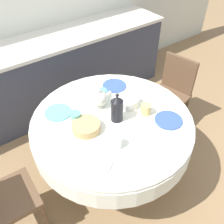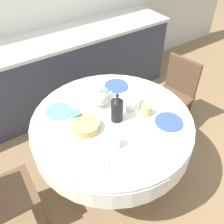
% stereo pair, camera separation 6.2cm
% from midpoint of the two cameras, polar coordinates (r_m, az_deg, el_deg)
% --- Properties ---
extents(ground_plane, '(12.00, 12.00, 0.00)m').
position_cam_midpoint_polar(ground_plane, '(2.66, 0.69, -13.76)').
color(ground_plane, '#8E704C').
extents(kitchen_counter, '(3.24, 0.64, 0.94)m').
position_cam_midpoint_polar(kitchen_counter, '(3.23, -13.08, 8.20)').
color(kitchen_counter, '#383D4C').
rests_on(kitchen_counter, ground_plane).
extents(dining_table, '(1.37, 1.37, 0.77)m').
position_cam_midpoint_polar(dining_table, '(2.17, 0.82, -4.03)').
color(dining_table, tan).
rests_on(dining_table, ground_plane).
extents(chair_left, '(0.47, 0.47, 0.87)m').
position_cam_midpoint_polar(chair_left, '(2.91, 14.74, 4.38)').
color(chair_left, brown).
rests_on(chair_left, ground_plane).
extents(plate_near_left, '(0.23, 0.23, 0.01)m').
position_cam_midpoint_polar(plate_near_left, '(1.78, -3.40, -11.45)').
color(plate_near_left, white).
rests_on(plate_near_left, dining_table).
extents(cup_near_left, '(0.09, 0.09, 0.09)m').
position_cam_midpoint_polar(cup_near_left, '(1.84, 1.49, -6.90)').
color(cup_near_left, white).
rests_on(cup_near_left, dining_table).
extents(plate_near_right, '(0.23, 0.23, 0.01)m').
position_cam_midpoint_polar(plate_near_right, '(2.11, 13.67, -2.20)').
color(plate_near_right, '#3856AD').
rests_on(plate_near_right, dining_table).
extents(cup_near_right, '(0.09, 0.09, 0.09)m').
position_cam_midpoint_polar(cup_near_right, '(2.12, 8.68, 0.41)').
color(cup_near_right, '#DBB766').
rests_on(cup_near_right, dining_table).
extents(plate_far_left, '(0.23, 0.23, 0.01)m').
position_cam_midpoint_polar(plate_far_left, '(2.19, -11.26, 0.23)').
color(plate_far_left, '#60BCB7').
rests_on(plate_far_left, dining_table).
extents(cup_far_left, '(0.09, 0.09, 0.09)m').
position_cam_midpoint_polar(cup_far_left, '(2.05, -7.38, -1.00)').
color(cup_far_left, '#5BA39E').
rests_on(cup_far_left, dining_table).
extents(plate_far_right, '(0.23, 0.23, 0.01)m').
position_cam_midpoint_polar(plate_far_right, '(2.44, 1.70, 6.00)').
color(plate_far_right, '#3856AD').
rests_on(plate_far_right, dining_table).
extents(cup_far_right, '(0.09, 0.09, 0.09)m').
position_cam_midpoint_polar(cup_far_right, '(2.27, -1.19, 4.14)').
color(cup_far_right, '#5BA39E').
rests_on(cup_far_right, dining_table).
extents(coffee_carafe, '(0.10, 0.10, 0.27)m').
position_cam_midpoint_polar(coffee_carafe, '(2.00, 2.02, 0.72)').
color(coffee_carafe, black).
rests_on(coffee_carafe, dining_table).
extents(teapot, '(0.19, 0.14, 0.18)m').
position_cam_midpoint_polar(teapot, '(2.16, -1.84, 3.14)').
color(teapot, silver).
rests_on(teapot, dining_table).
extents(bread_basket, '(0.23, 0.23, 0.07)m').
position_cam_midpoint_polar(bread_basket, '(1.98, -5.18, -3.19)').
color(bread_basket, tan).
rests_on(bread_basket, dining_table).
extents(fruit_bowl, '(0.20, 0.20, 0.08)m').
position_cam_midpoint_polar(fruit_bowl, '(2.20, 4.67, 2.41)').
color(fruit_bowl, silver).
rests_on(fruit_bowl, dining_table).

